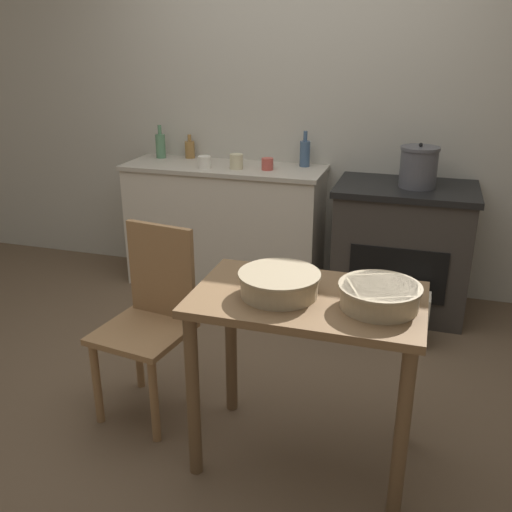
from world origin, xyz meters
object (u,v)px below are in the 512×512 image
at_px(flour_sack, 409,319).
at_px(cup_center_right, 267,164).
at_px(bottle_left, 190,149).
at_px(mixing_bowl_large, 279,283).
at_px(mixing_bowl_small, 380,295).
at_px(bottle_mid_left, 161,145).
at_px(bottle_far_left, 305,153).
at_px(stock_pot, 419,167).
at_px(stove, 401,248).
at_px(chair, 151,317).
at_px(cup_center, 236,161).
at_px(work_table, 307,329).
at_px(cup_center_left, 204,162).

xyz_separation_m(flour_sack, cup_center_right, (-1.04, 0.49, 0.78)).
distance_m(flour_sack, bottle_left, 2.02).
relative_size(mixing_bowl_large, mixing_bowl_small, 1.04).
xyz_separation_m(flour_sack, bottle_mid_left, (-1.92, 0.66, 0.83)).
xyz_separation_m(bottle_far_left, bottle_left, (-0.89, 0.04, -0.03)).
bearing_deg(mixing_bowl_large, stock_pot, 74.39).
relative_size(mixing_bowl_large, bottle_mid_left, 1.36).
distance_m(stove, mixing_bowl_small, 1.73).
bearing_deg(mixing_bowl_large, stove, 76.41).
relative_size(stock_pot, mixing_bowl_large, 0.85).
height_order(mixing_bowl_small, bottle_left, bottle_left).
bearing_deg(stock_pot, flour_sack, -84.37).
relative_size(stove, bottle_mid_left, 3.69).
bearing_deg(chair, cup_center, 100.92).
relative_size(work_table, flour_sack, 2.89).
distance_m(bottle_far_left, bottle_left, 0.89).
bearing_deg(bottle_far_left, mixing_bowl_large, -80.56).
xyz_separation_m(stock_pot, cup_center, (-1.21, 0.00, -0.04)).
relative_size(flour_sack, bottle_mid_left, 1.33).
bearing_deg(stove, cup_center, -179.06).
relative_size(chair, bottle_far_left, 3.77).
xyz_separation_m(work_table, mixing_bowl_large, (-0.11, -0.03, 0.20)).
relative_size(stove, chair, 0.96).
bearing_deg(bottle_mid_left, cup_center, -16.23).
height_order(flour_sack, mixing_bowl_small, mixing_bowl_small).
distance_m(mixing_bowl_small, bottle_far_left, 2.01).
distance_m(mixing_bowl_large, bottle_far_left, 1.91).
bearing_deg(mixing_bowl_large, bottle_far_left, 99.44).
xyz_separation_m(mixing_bowl_small, bottle_mid_left, (-1.81, 1.86, 0.16)).
relative_size(flour_sack, stock_pot, 1.15).
xyz_separation_m(bottle_mid_left, cup_center_left, (0.44, -0.23, -0.05)).
bearing_deg(stove, bottle_left, 171.77).
bearing_deg(cup_center_right, bottle_mid_left, 169.43).
relative_size(chair, bottle_mid_left, 3.83).
height_order(chair, flour_sack, chair).
xyz_separation_m(work_table, bottle_far_left, (-0.43, 1.85, 0.36)).
distance_m(work_table, cup_center, 1.88).
bearing_deg(mixing_bowl_small, stove, 89.58).
bearing_deg(bottle_mid_left, flour_sack, -18.94).
xyz_separation_m(flour_sack, mixing_bowl_small, (-0.12, -1.20, 0.68)).
height_order(bottle_mid_left, cup_center, bottle_mid_left).
bearing_deg(mixing_bowl_small, bottle_far_left, 110.65).
relative_size(cup_center_left, cup_center_right, 1.09).
height_order(stove, bottle_far_left, bottle_far_left).
bearing_deg(bottle_left, bottle_far_left, -2.49).
bearing_deg(stock_pot, work_table, -102.09).
distance_m(bottle_far_left, cup_center_right, 0.29).
bearing_deg(mixing_bowl_small, chair, 170.44).
bearing_deg(cup_center_right, stove, -0.65).
relative_size(mixing_bowl_large, cup_center_left, 3.77).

